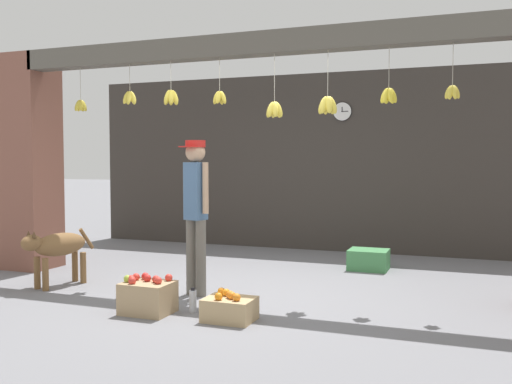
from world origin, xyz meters
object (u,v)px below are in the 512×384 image
Objects in this scene: shopkeeper at (196,205)px; fruit_crate_apples at (148,296)px; wall_clock at (342,112)px; produce_box_green at (369,260)px; fruit_crate_oranges at (230,308)px; water_bottle at (193,301)px; dog at (57,247)px.

shopkeeper is 3.64× the size of fruit_crate_apples.
wall_clock reaches higher than fruit_crate_apples.
produce_box_green is (1.59, 2.88, -0.03)m from fruit_crate_apples.
shopkeeper is at bearing 133.18° from fruit_crate_oranges.
fruit_crate_apples is at bearing -118.84° from produce_box_green.
water_bottle is (-1.21, -2.70, -0.02)m from produce_box_green.
fruit_crate_oranges is at bearing 2.88° from fruit_crate_apples.
wall_clock is (2.50, 3.59, 1.74)m from dog.
dog is 1.85× the size of produce_box_green.
dog reaches higher than fruit_crate_oranges.
water_bottle is at bearing -97.87° from wall_clock.
dog is 0.57× the size of shopkeeper.
wall_clock is at bearing 116.07° from produce_box_green.
fruit_crate_apples is at bearing 83.98° from dog.
shopkeeper reaches higher than produce_box_green.
fruit_crate_apples is at bearing -177.12° from fruit_crate_oranges.
fruit_crate_apples is 0.43m from water_bottle.
fruit_crate_apples reaches higher than fruit_crate_oranges.
shopkeeper reaches higher than dog.
fruit_crate_apples is 0.89× the size of produce_box_green.
produce_box_green is (0.77, 2.84, 0.02)m from fruit_crate_oranges.
produce_box_green is at bearing 141.34° from dog.
fruit_crate_oranges is at bearing -105.12° from produce_box_green.
wall_clock reaches higher than fruit_crate_oranges.
dog is 4.05× the size of water_bottle.
fruit_crate_apples is (1.56, -0.62, -0.29)m from dog.
dog reaches higher than fruit_crate_apples.
shopkeeper is 1.10m from water_bottle.
fruit_crate_oranges is 0.46m from water_bottle.
dog is at bearing 158.27° from fruit_crate_apples.
dog is 4.71m from wall_clock.
water_bottle is (1.94, -0.44, -0.34)m from dog.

